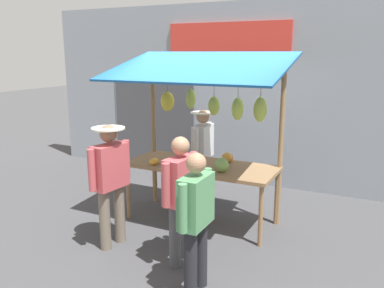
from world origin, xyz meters
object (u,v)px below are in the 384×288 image
market_stall (203,120)px  shopper_in_grey_tee (196,215)px  vendor_with_sunhat (203,149)px  shopper_with_ponytail (181,193)px  shopper_with_shopping_bag (110,176)px

market_stall → shopper_in_grey_tee: bearing=112.8°
vendor_with_sunhat → shopper_in_grey_tee: bearing=20.1°
market_stall → vendor_with_sunhat: bearing=-64.4°
market_stall → shopper_with_ponytail: market_stall is taller
shopper_with_shopping_bag → shopper_in_grey_tee: shopper_with_shopping_bag is taller
market_stall → vendor_with_sunhat: 1.01m
shopper_with_ponytail → shopper_with_shopping_bag: bearing=94.9°
vendor_with_sunhat → shopper_with_ponytail: 2.08m
vendor_with_sunhat → shopper_with_shopping_bag: bearing=-14.1°
market_stall → shopper_with_shopping_bag: 1.57m
market_stall → shopper_with_ponytail: (-0.30, 1.26, -0.65)m
vendor_with_sunhat → market_stall: bearing=22.1°
market_stall → shopper_with_shopping_bag: size_ratio=1.55×
vendor_with_sunhat → shopper_with_shopping_bag: 2.01m
market_stall → shopper_in_grey_tee: size_ratio=1.65×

